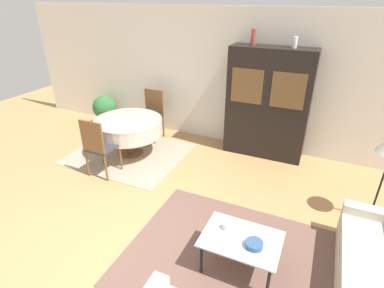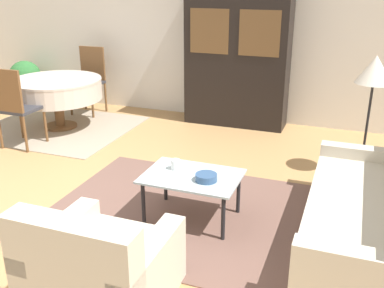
# 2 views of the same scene
# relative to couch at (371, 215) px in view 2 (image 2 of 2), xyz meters

# --- Properties ---
(ground_plane) EXTENTS (14.00, 14.00, 0.00)m
(ground_plane) POSITION_rel_couch_xyz_m (-2.80, -0.52, -0.29)
(ground_plane) COLOR tan
(wall_back) EXTENTS (10.00, 0.06, 2.70)m
(wall_back) POSITION_rel_couch_xyz_m (-2.80, 3.11, 1.06)
(wall_back) COLOR silver
(wall_back) RESTS_ON ground_plane
(area_rug) EXTENTS (2.56, 2.01, 0.01)m
(area_rug) POSITION_rel_couch_xyz_m (-1.64, -0.02, -0.28)
(area_rug) COLOR brown
(area_rug) RESTS_ON ground_plane
(dining_rug) EXTENTS (2.15, 1.87, 0.01)m
(dining_rug) POSITION_rel_couch_xyz_m (-4.35, 1.68, -0.28)
(dining_rug) COLOR gray
(dining_rug) RESTS_ON ground_plane
(couch) EXTENTS (0.90, 2.09, 0.83)m
(couch) POSITION_rel_couch_xyz_m (0.00, 0.00, 0.00)
(couch) COLOR beige
(couch) RESTS_ON ground_plane
(armchair) EXTENTS (0.88, 0.86, 0.80)m
(armchair) POSITION_rel_couch_xyz_m (-1.73, -1.42, 0.00)
(armchair) COLOR beige
(armchair) RESTS_ON ground_plane
(coffee_table) EXTENTS (0.87, 0.62, 0.44)m
(coffee_table) POSITION_rel_couch_xyz_m (-1.54, -0.11, 0.11)
(coffee_table) COLOR black
(coffee_table) RESTS_ON area_rug
(display_cabinet) EXTENTS (1.50, 0.47, 2.07)m
(display_cabinet) POSITION_rel_couch_xyz_m (-1.93, 2.83, 0.75)
(display_cabinet) COLOR black
(display_cabinet) RESTS_ON ground_plane
(dining_table) EXTENTS (1.30, 1.30, 0.73)m
(dining_table) POSITION_rel_couch_xyz_m (-4.32, 1.71, 0.30)
(dining_table) COLOR brown
(dining_table) RESTS_ON dining_rug
(dining_chair_near) EXTENTS (0.44, 0.44, 1.05)m
(dining_chair_near) POSITION_rel_couch_xyz_m (-4.32, 0.83, 0.32)
(dining_chair_near) COLOR brown
(dining_chair_near) RESTS_ON dining_rug
(dining_chair_far) EXTENTS (0.44, 0.44, 1.05)m
(dining_chair_far) POSITION_rel_couch_xyz_m (-4.32, 2.59, 0.32)
(dining_chair_far) COLOR brown
(dining_chair_far) RESTS_ON dining_rug
(floor_lamp) EXTENTS (0.39, 0.39, 1.37)m
(floor_lamp) POSITION_rel_couch_xyz_m (-0.08, 1.48, 0.87)
(floor_lamp) COLOR black
(floor_lamp) RESTS_ON ground_plane
(cup) EXTENTS (0.09, 0.09, 0.10)m
(cup) POSITION_rel_couch_xyz_m (-1.74, -0.03, 0.21)
(cup) COLOR white
(cup) RESTS_ON coffee_table
(bowl) EXTENTS (0.19, 0.19, 0.06)m
(bowl) POSITION_rel_couch_xyz_m (-1.39, -0.17, 0.19)
(bowl) COLOR #33517A
(bowl) RESTS_ON coffee_table
(potted_plant) EXTENTS (0.55, 0.55, 0.75)m
(potted_plant) POSITION_rel_couch_xyz_m (-5.69, 2.66, 0.16)
(potted_plant) COLOR #93664C
(potted_plant) RESTS_ON ground_plane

